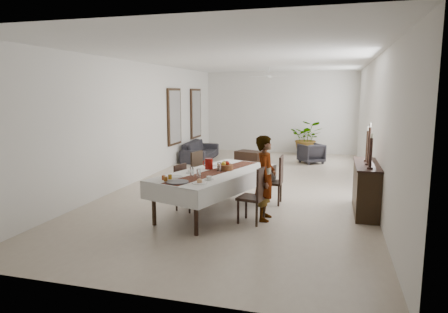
% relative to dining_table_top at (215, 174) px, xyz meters
% --- Properties ---
extents(floor, '(6.00, 12.00, 0.00)m').
position_rel_dining_table_top_xyz_m(floor, '(0.12, 2.57, -0.80)').
color(floor, '#B8A892').
rests_on(floor, ground).
extents(ceiling, '(6.00, 12.00, 0.02)m').
position_rel_dining_table_top_xyz_m(ceiling, '(0.12, 2.57, 2.40)').
color(ceiling, white).
rests_on(ceiling, wall_back).
extents(wall_back, '(6.00, 0.02, 3.20)m').
position_rel_dining_table_top_xyz_m(wall_back, '(0.12, 8.57, 0.80)').
color(wall_back, silver).
rests_on(wall_back, floor).
extents(wall_front, '(6.00, 0.02, 3.20)m').
position_rel_dining_table_top_xyz_m(wall_front, '(0.12, -3.43, 0.80)').
color(wall_front, silver).
rests_on(wall_front, floor).
extents(wall_left, '(0.02, 12.00, 3.20)m').
position_rel_dining_table_top_xyz_m(wall_left, '(-2.88, 2.57, 0.80)').
color(wall_left, silver).
rests_on(wall_left, floor).
extents(wall_right, '(0.02, 12.00, 3.20)m').
position_rel_dining_table_top_xyz_m(wall_right, '(3.12, 2.57, 0.80)').
color(wall_right, silver).
rests_on(wall_right, floor).
extents(dining_table_top, '(1.87, 2.85, 0.05)m').
position_rel_dining_table_top_xyz_m(dining_table_top, '(0.00, 0.00, 0.00)').
color(dining_table_top, black).
rests_on(dining_table_top, table_leg_fl).
extents(table_leg_fl, '(0.10, 0.10, 0.77)m').
position_rel_dining_table_top_xyz_m(table_leg_fl, '(-0.85, -1.04, -0.41)').
color(table_leg_fl, black).
rests_on(table_leg_fl, floor).
extents(table_leg_fr, '(0.10, 0.10, 0.77)m').
position_rel_dining_table_top_xyz_m(table_leg_fr, '(0.07, -1.34, -0.41)').
color(table_leg_fr, black).
rests_on(table_leg_fr, floor).
extents(table_leg_bl, '(0.10, 0.10, 0.77)m').
position_rel_dining_table_top_xyz_m(table_leg_bl, '(-0.07, 1.34, -0.41)').
color(table_leg_bl, black).
rests_on(table_leg_bl, floor).
extents(table_leg_br, '(0.10, 0.10, 0.77)m').
position_rel_dining_table_top_xyz_m(table_leg_br, '(0.85, 1.04, -0.41)').
color(table_leg_br, black).
rests_on(table_leg_br, floor).
extents(tablecloth_top, '(2.12, 3.10, 0.01)m').
position_rel_dining_table_top_xyz_m(tablecloth_top, '(0.00, 0.00, 0.03)').
color(tablecloth_top, silver).
rests_on(tablecloth_top, dining_table_top).
extents(tablecloth_drape_left, '(0.90, 2.69, 0.33)m').
position_rel_dining_table_top_xyz_m(tablecloth_drape_left, '(-0.61, 0.20, -0.13)').
color(tablecloth_drape_left, silver).
rests_on(tablecloth_drape_left, dining_table_top).
extents(tablecloth_drape_right, '(0.90, 2.69, 0.33)m').
position_rel_dining_table_top_xyz_m(tablecloth_drape_right, '(0.61, -0.20, -0.13)').
color(tablecloth_drape_right, silver).
rests_on(tablecloth_drape_right, dining_table_top).
extents(tablecloth_drape_near, '(1.23, 0.42, 0.33)m').
position_rel_dining_table_top_xyz_m(tablecloth_drape_near, '(-0.44, -1.34, -0.13)').
color(tablecloth_drape_near, silver).
rests_on(tablecloth_drape_near, dining_table_top).
extents(tablecloth_drape_far, '(1.23, 0.42, 0.33)m').
position_rel_dining_table_top_xyz_m(tablecloth_drape_far, '(0.44, 1.34, -0.13)').
color(tablecloth_drape_far, white).
rests_on(tablecloth_drape_far, dining_table_top).
extents(table_runner, '(1.23, 2.73, 0.00)m').
position_rel_dining_table_top_xyz_m(table_runner, '(-0.00, 0.00, 0.04)').
color(table_runner, '#5D2A1A').
rests_on(table_runner, tablecloth_top).
extents(red_pitcher, '(0.21, 0.21, 0.22)m').
position_rel_dining_table_top_xyz_m(red_pitcher, '(-0.21, 0.24, 0.15)').
color(red_pitcher, maroon).
rests_on(red_pitcher, tablecloth_top).
extents(pitcher_handle, '(0.13, 0.06, 0.13)m').
position_rel_dining_table_top_xyz_m(pitcher_handle, '(-0.30, 0.27, 0.15)').
color(pitcher_handle, maroon).
rests_on(pitcher_handle, red_pitcher).
extents(wine_glass_near, '(0.08, 0.08, 0.19)m').
position_rel_dining_table_top_xyz_m(wine_glass_near, '(-0.10, -0.72, 0.13)').
color(wine_glass_near, white).
rests_on(wine_glass_near, tablecloth_top).
extents(wine_glass_mid, '(0.08, 0.08, 0.19)m').
position_rel_dining_table_top_xyz_m(wine_glass_mid, '(-0.29, -0.54, 0.13)').
color(wine_glass_mid, white).
rests_on(wine_glass_mid, tablecloth_top).
extents(wine_glass_far, '(0.08, 0.08, 0.19)m').
position_rel_dining_table_top_xyz_m(wine_glass_far, '(0.07, 0.03, 0.13)').
color(wine_glass_far, white).
rests_on(wine_glass_far, tablecloth_top).
extents(teacup_right, '(0.10, 0.10, 0.07)m').
position_rel_dining_table_top_xyz_m(teacup_right, '(0.11, -0.73, 0.07)').
color(teacup_right, white).
rests_on(teacup_right, saucer_right).
extents(saucer_right, '(0.16, 0.16, 0.01)m').
position_rel_dining_table_top_xyz_m(saucer_right, '(0.11, -0.73, 0.05)').
color(saucer_right, white).
rests_on(saucer_right, tablecloth_top).
extents(teacup_left, '(0.10, 0.10, 0.07)m').
position_rel_dining_table_top_xyz_m(teacup_left, '(-0.43, -0.26, 0.07)').
color(teacup_left, white).
rests_on(teacup_left, saucer_left).
extents(saucer_left, '(0.16, 0.16, 0.01)m').
position_rel_dining_table_top_xyz_m(saucer_left, '(-0.43, -0.26, 0.05)').
color(saucer_left, silver).
rests_on(saucer_left, tablecloth_top).
extents(plate_near_right, '(0.26, 0.26, 0.02)m').
position_rel_dining_table_top_xyz_m(plate_near_right, '(0.03, -1.05, 0.05)').
color(plate_near_right, white).
rests_on(plate_near_right, tablecloth_top).
extents(bread_near_right, '(0.10, 0.10, 0.10)m').
position_rel_dining_table_top_xyz_m(bread_near_right, '(0.03, -1.05, 0.08)').
color(bread_near_right, tan).
rests_on(bread_near_right, plate_near_right).
extents(plate_near_left, '(0.26, 0.26, 0.02)m').
position_rel_dining_table_top_xyz_m(plate_near_left, '(-0.57, -0.68, 0.05)').
color(plate_near_left, silver).
rests_on(plate_near_left, tablecloth_top).
extents(plate_far_left, '(0.26, 0.26, 0.02)m').
position_rel_dining_table_top_xyz_m(plate_far_left, '(-0.14, 0.68, 0.05)').
color(plate_far_left, white).
rests_on(plate_far_left, tablecloth_top).
extents(serving_tray, '(0.40, 0.40, 0.02)m').
position_rel_dining_table_top_xyz_m(serving_tray, '(-0.36, -1.09, 0.05)').
color(serving_tray, '#3E3F43').
rests_on(serving_tray, tablecloth_top).
extents(jam_jar_a, '(0.07, 0.07, 0.08)m').
position_rel_dining_table_top_xyz_m(jam_jar_a, '(-0.60, -1.05, 0.08)').
color(jam_jar_a, brown).
rests_on(jam_jar_a, tablecloth_top).
extents(jam_jar_b, '(0.07, 0.07, 0.08)m').
position_rel_dining_table_top_xyz_m(jam_jar_b, '(-0.69, -0.95, 0.08)').
color(jam_jar_b, maroon).
rests_on(jam_jar_b, tablecloth_top).
extents(jam_jar_c, '(0.07, 0.07, 0.08)m').
position_rel_dining_table_top_xyz_m(jam_jar_c, '(-0.60, -0.87, 0.08)').
color(jam_jar_c, '#926615').
rests_on(jam_jar_c, tablecloth_top).
extents(fruit_basket, '(0.33, 0.33, 0.11)m').
position_rel_dining_table_top_xyz_m(fruit_basket, '(0.14, 0.24, 0.09)').
color(fruit_basket, brown).
rests_on(fruit_basket, tablecloth_top).
extents(fruit_red, '(0.10, 0.10, 0.10)m').
position_rel_dining_table_top_xyz_m(fruit_red, '(0.18, 0.25, 0.18)').
color(fruit_red, '#9C1A0F').
rests_on(fruit_red, fruit_basket).
extents(fruit_green, '(0.09, 0.09, 0.09)m').
position_rel_dining_table_top_xyz_m(fruit_green, '(0.11, 0.29, 0.18)').
color(fruit_green, '#5A7121').
rests_on(fruit_green, fruit_basket).
extents(fruit_yellow, '(0.09, 0.09, 0.09)m').
position_rel_dining_table_top_xyz_m(fruit_yellow, '(0.12, 0.19, 0.18)').
color(fruit_yellow, yellow).
rests_on(fruit_yellow, fruit_basket).
extents(chair_right_near_seat, '(0.53, 0.53, 0.05)m').
position_rel_dining_table_top_xyz_m(chair_right_near_seat, '(0.82, -0.42, -0.33)').
color(chair_right_near_seat, black).
rests_on(chair_right_near_seat, chair_right_near_leg_fl).
extents(chair_right_near_leg_fl, '(0.05, 0.05, 0.44)m').
position_rel_dining_table_top_xyz_m(chair_right_near_leg_fl, '(0.96, -0.63, -0.57)').
color(chair_right_near_leg_fl, black).
rests_on(chair_right_near_leg_fl, floor).
extents(chair_right_near_leg_fr, '(0.05, 0.05, 0.44)m').
position_rel_dining_table_top_xyz_m(chair_right_near_leg_fr, '(1.04, -0.27, -0.57)').
color(chair_right_near_leg_fr, black).
rests_on(chair_right_near_leg_fr, floor).
extents(chair_right_near_leg_bl, '(0.05, 0.05, 0.44)m').
position_rel_dining_table_top_xyz_m(chair_right_near_leg_bl, '(0.61, -0.56, -0.57)').
color(chair_right_near_leg_bl, black).
rests_on(chair_right_near_leg_bl, floor).
extents(chair_right_near_leg_br, '(0.05, 0.05, 0.44)m').
position_rel_dining_table_top_xyz_m(chair_right_near_leg_br, '(0.68, -0.20, -0.57)').
color(chair_right_near_leg_br, black).
rests_on(chair_right_near_leg_br, floor).
extents(chair_right_near_back, '(0.13, 0.45, 0.57)m').
position_rel_dining_table_top_xyz_m(chair_right_near_back, '(1.02, -0.46, -0.02)').
color(chair_right_near_back, black).
rests_on(chair_right_near_back, chair_right_near_seat).
extents(chair_right_far_seat, '(0.45, 0.45, 0.05)m').
position_rel_dining_table_top_xyz_m(chair_right_far_seat, '(0.98, 0.96, -0.33)').
color(chair_right_far_seat, black).
rests_on(chair_right_far_seat, chair_right_far_leg_fl).
extents(chair_right_far_leg_fl, '(0.04, 0.04, 0.44)m').
position_rel_dining_table_top_xyz_m(chair_right_far_leg_fl, '(1.16, 0.78, -0.58)').
color(chair_right_far_leg_fl, black).
rests_on(chair_right_far_leg_fl, floor).
extents(chair_right_far_leg_fr, '(0.04, 0.04, 0.44)m').
position_rel_dining_table_top_xyz_m(chair_right_far_leg_fr, '(1.16, 1.14, -0.58)').
color(chair_right_far_leg_fr, black).
rests_on(chair_right_far_leg_fr, floor).
extents(chair_right_far_leg_bl, '(0.04, 0.04, 0.44)m').
position_rel_dining_table_top_xyz_m(chair_right_far_leg_bl, '(0.80, 0.78, -0.58)').
color(chair_right_far_leg_bl, black).
rests_on(chair_right_far_leg_bl, floor).
extents(chair_right_far_leg_br, '(0.04, 0.04, 0.44)m').
position_rel_dining_table_top_xyz_m(chair_right_far_leg_br, '(0.80, 1.14, -0.58)').
color(chair_right_far_leg_br, black).
rests_on(chair_right_far_leg_br, floor).
extents(chair_right_far_back, '(0.04, 0.45, 0.57)m').
position_rel_dining_table_top_xyz_m(chair_right_far_back, '(1.19, 0.96, -0.03)').
color(chair_right_far_back, black).
rests_on(chair_right_far_back, chair_right_far_seat).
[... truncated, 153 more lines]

